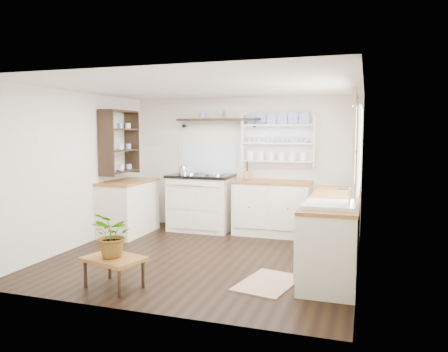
# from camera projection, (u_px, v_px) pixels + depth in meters

# --- Properties ---
(floor) EXTENTS (4.00, 3.80, 0.01)m
(floor) POSITION_uv_depth(u_px,v_px,m) (205.00, 257.00, 5.97)
(floor) COLOR black
(floor) RESTS_ON ground
(wall_back) EXTENTS (4.00, 0.02, 2.30)m
(wall_back) POSITION_uv_depth(u_px,v_px,m) (243.00, 164.00, 7.65)
(wall_back) COLOR beige
(wall_back) RESTS_ON ground
(wall_right) EXTENTS (0.02, 3.80, 2.30)m
(wall_right) POSITION_uv_depth(u_px,v_px,m) (360.00, 179.00, 5.23)
(wall_right) COLOR beige
(wall_right) RESTS_ON ground
(wall_left) EXTENTS (0.02, 3.80, 2.30)m
(wall_left) POSITION_uv_depth(u_px,v_px,m) (78.00, 170.00, 6.47)
(wall_left) COLOR beige
(wall_left) RESTS_ON ground
(ceiling) EXTENTS (4.00, 3.80, 0.01)m
(ceiling) POSITION_uv_depth(u_px,v_px,m) (204.00, 87.00, 5.74)
(ceiling) COLOR white
(ceiling) RESTS_ON wall_back
(window) EXTENTS (0.08, 1.55, 1.22)m
(window) POSITION_uv_depth(u_px,v_px,m) (357.00, 144.00, 5.35)
(window) COLOR white
(window) RESTS_ON wall_right
(aga_cooker) EXTENTS (1.09, 0.75, 1.00)m
(aga_cooker) POSITION_uv_depth(u_px,v_px,m) (201.00, 202.00, 7.60)
(aga_cooker) COLOR white
(aga_cooker) RESTS_ON floor
(back_cabinets) EXTENTS (1.27, 0.63, 0.90)m
(back_cabinets) POSITION_uv_depth(u_px,v_px,m) (272.00, 207.00, 7.25)
(back_cabinets) COLOR #ECE5CB
(back_cabinets) RESTS_ON floor
(right_cabinets) EXTENTS (0.62, 2.43, 0.90)m
(right_cabinets) POSITION_uv_depth(u_px,v_px,m) (334.00, 231.00, 5.49)
(right_cabinets) COLOR #ECE5CB
(right_cabinets) RESTS_ON floor
(belfast_sink) EXTENTS (0.55, 0.60, 0.45)m
(belfast_sink) POSITION_uv_depth(u_px,v_px,m) (330.00, 216.00, 4.75)
(belfast_sink) COLOR white
(belfast_sink) RESTS_ON right_cabinets
(left_cabinets) EXTENTS (0.62, 1.13, 0.90)m
(left_cabinets) POSITION_uv_depth(u_px,v_px,m) (128.00, 207.00, 7.30)
(left_cabinets) COLOR #ECE5CB
(left_cabinets) RESTS_ON floor
(plate_rack) EXTENTS (1.20, 0.22, 0.90)m
(plate_rack) POSITION_uv_depth(u_px,v_px,m) (279.00, 141.00, 7.37)
(plate_rack) COLOR white
(plate_rack) RESTS_ON wall_back
(high_shelf) EXTENTS (1.50, 0.29, 0.16)m
(high_shelf) POSITION_uv_depth(u_px,v_px,m) (219.00, 120.00, 7.58)
(high_shelf) COLOR black
(high_shelf) RESTS_ON wall_back
(left_shelving) EXTENTS (0.28, 0.80, 1.05)m
(left_shelving) POSITION_uv_depth(u_px,v_px,m) (120.00, 141.00, 7.23)
(left_shelving) COLOR black
(left_shelving) RESTS_ON wall_left
(kettle) EXTENTS (0.17, 0.17, 0.21)m
(kettle) POSITION_uv_depth(u_px,v_px,m) (183.00, 171.00, 7.52)
(kettle) COLOR silver
(kettle) RESTS_ON aga_cooker
(utensil_crock) EXTENTS (0.11, 0.11, 0.13)m
(utensil_crock) POSITION_uv_depth(u_px,v_px,m) (247.00, 175.00, 7.42)
(utensil_crock) COLOR #A7783D
(utensil_crock) RESTS_ON back_cabinets
(center_table) EXTENTS (0.72, 0.60, 0.34)m
(center_table) POSITION_uv_depth(u_px,v_px,m) (114.00, 261.00, 4.78)
(center_table) COLOR brown
(center_table) RESTS_ON floor
(potted_plant) EXTENTS (0.58, 0.56, 0.50)m
(potted_plant) POSITION_uv_depth(u_px,v_px,m) (113.00, 235.00, 4.75)
(potted_plant) COLOR #3F7233
(potted_plant) RESTS_ON center_table
(floor_rug) EXTENTS (0.71, 0.95, 0.02)m
(floor_rug) POSITION_uv_depth(u_px,v_px,m) (268.00, 283.00, 4.93)
(floor_rug) COLOR #7F6149
(floor_rug) RESTS_ON floor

